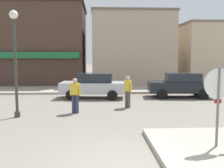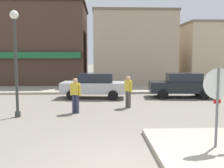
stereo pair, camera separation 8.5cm
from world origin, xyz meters
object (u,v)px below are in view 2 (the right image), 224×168
Objects in this scene: parked_car_nearest at (94,85)px; pedestrian_crossing_near at (75,94)px; stop_sign at (217,97)px; parked_car_second at (182,85)px; lamp_post at (15,48)px; pedestrian_crossing_far at (128,91)px.

pedestrian_crossing_near reaches higher than parked_car_nearest.
stop_sign reaches higher than parked_car_second.
parked_car_nearest is at bearing -179.74° from parked_car_second.
lamp_post is 5.69m from pedestrian_crossing_far.
stop_sign is 1.43× the size of pedestrian_crossing_near.
stop_sign is 0.56× the size of parked_car_nearest.
lamp_post is 1.10× the size of parked_car_nearest.
stop_sign reaches higher than parked_car_nearest.
parked_car_nearest is at bearing 118.88° from pedestrian_crossing_far.
stop_sign is 0.55× the size of parked_car_second.
stop_sign is 10.16m from parked_car_nearest.
pedestrian_crossing_far is (-1.72, 6.29, -0.65)m from stop_sign.
pedestrian_crossing_far is at bearing -61.12° from parked_car_nearest.
lamp_post is (-6.69, 4.45, 1.44)m from stop_sign.
pedestrian_crossing_near is at bearing 15.85° from lamp_post.
pedestrian_crossing_far is at bearing -139.22° from parked_car_second.
stop_sign reaches higher than pedestrian_crossing_near.
stop_sign is at bearing -50.24° from pedestrian_crossing_near.
pedestrian_crossing_near is 1.00× the size of pedestrian_crossing_far.
pedestrian_crossing_far is (2.55, 1.16, 0.00)m from pedestrian_crossing_near.
stop_sign is at bearing -74.68° from pedestrian_crossing_far.
lamp_post is at bearing -122.14° from parked_car_nearest.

